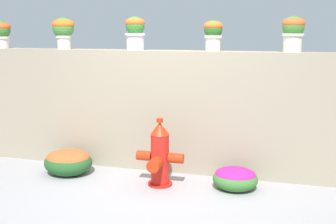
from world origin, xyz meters
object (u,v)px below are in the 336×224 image
Objects in this scene: potted_plant_0 at (2,32)px; potted_plant_4 at (293,31)px; potted_plant_1 at (63,29)px; fire_hydrant at (159,156)px; potted_plant_3 at (213,32)px; flower_bush_right at (235,178)px; potted_plant_2 at (135,30)px; flower_bush_left at (68,161)px.

potted_plant_4 reaches higher than potted_plant_0.
potted_plant_1 is 0.51× the size of fire_hydrant.
potted_plant_1 is 2.07m from potted_plant_3.
potted_plant_0 is at bearing 171.95° from flower_bush_right.
fire_hydrant is 0.95m from flower_bush_right.
fire_hydrant is (0.50, -0.59, -1.49)m from potted_plant_2.
potted_plant_0 is 0.89× the size of potted_plant_2.
potted_plant_0 is 0.60× the size of flower_bush_left.
potted_plant_1 is 1.80m from flower_bush_left.
potted_plant_4 is 2.20m from fire_hydrant.
flower_bush_right is at bearing -10.81° from potted_plant_1.
potted_plant_3 reaches higher than fire_hydrant.
potted_plant_4 is at bearing 0.68° from potted_plant_1.
potted_plant_3 is at bearing 15.71° from flower_bush_left.
potted_plant_0 is 0.90× the size of potted_plant_4.
potted_plant_4 is (0.96, 0.03, 0.02)m from potted_plant_3.
flower_bush_left is (1.26, -0.52, -1.67)m from potted_plant_0.
flower_bush_right is (2.19, 0.03, -0.03)m from flower_bush_left.
fire_hydrant is 1.30m from flower_bush_left.
potted_plant_2 is 1.13× the size of potted_plant_3.
fire_hydrant is (-0.53, -0.60, -1.47)m from potted_plant_3.
potted_plant_1 is 3.04m from flower_bush_right.
potted_plant_2 reaches higher than flower_bush_left.
potted_plant_2 reaches higher than potted_plant_3.
potted_plant_0 reaches higher than flower_bush_left.
flower_bush_right is (3.45, -0.49, -1.70)m from potted_plant_0.
potted_plant_1 is 3.03m from potted_plant_4.
potted_plant_4 reaches higher than fire_hydrant.
potted_plant_2 reaches higher than potted_plant_1.
flower_bush_right is (0.38, -0.48, -1.70)m from potted_plant_3.
potted_plant_1 and potted_plant_4 have the same top height.
potted_plant_2 reaches higher than potted_plant_0.
potted_plant_2 is at bearing 130.20° from fire_hydrant.
fire_hydrant is at bearing -3.85° from flower_bush_left.
flower_bush_left is (-0.79, -0.51, -1.69)m from potted_plant_2.
potted_plant_1 reaches higher than flower_bush_left.
potted_plant_1 is 1.11× the size of potted_plant_3.
fire_hydrant is (1.54, -0.59, -1.51)m from potted_plant_1.
fire_hydrant is at bearing -172.44° from flower_bush_right.
potted_plant_2 is 1.03m from potted_plant_3.
potted_plant_4 is at bearing 10.98° from flower_bush_left.
potted_plant_0 is at bearing 166.54° from fire_hydrant.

